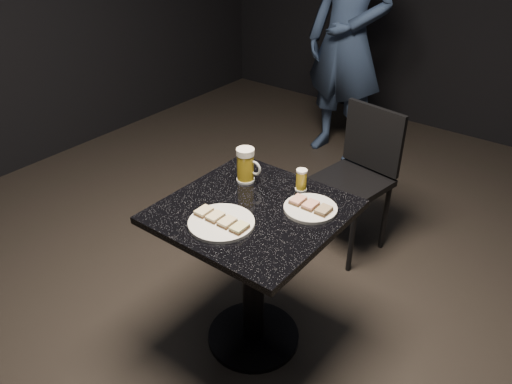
# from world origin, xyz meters

# --- Properties ---
(floor) EXTENTS (6.00, 6.00, 0.00)m
(floor) POSITION_xyz_m (0.00, 0.00, 0.00)
(floor) COLOR black
(floor) RESTS_ON ground
(plate_large) EXTENTS (0.26, 0.26, 0.01)m
(plate_large) POSITION_xyz_m (-0.03, -0.16, 0.76)
(plate_large) COLOR white
(plate_large) RESTS_ON table
(plate_small) EXTENTS (0.22, 0.22, 0.01)m
(plate_small) POSITION_xyz_m (0.19, 0.14, 0.76)
(plate_small) COLOR silver
(plate_small) RESTS_ON table
(patron) EXTENTS (0.71, 0.51, 1.83)m
(patron) POSITION_xyz_m (-0.69, 2.03, 0.92)
(patron) COLOR #20354E
(patron) RESTS_ON floor
(table) EXTENTS (0.70, 0.70, 0.75)m
(table) POSITION_xyz_m (0.00, 0.00, 0.51)
(table) COLOR black
(table) RESTS_ON floor
(beer_mug) EXTENTS (0.12, 0.08, 0.16)m
(beer_mug) POSITION_xyz_m (-0.17, 0.16, 0.83)
(beer_mug) COLOR white
(beer_mug) RESTS_ON table
(beer_tumbler) EXTENTS (0.05, 0.05, 0.10)m
(beer_tumbler) POSITION_xyz_m (0.07, 0.25, 0.80)
(beer_tumbler) COLOR white
(beer_tumbler) RESTS_ON table
(chair) EXTENTS (0.43, 0.43, 0.86)m
(chair) POSITION_xyz_m (-0.00, 0.98, 0.50)
(chair) COLOR black
(chair) RESTS_ON floor
(canapes_on_plate_large) EXTENTS (0.23, 0.07, 0.02)m
(canapes_on_plate_large) POSITION_xyz_m (-0.03, -0.16, 0.77)
(canapes_on_plate_large) COLOR #4C3521
(canapes_on_plate_large) RESTS_ON plate_large
(canapes_on_plate_small) EXTENTS (0.17, 0.07, 0.02)m
(canapes_on_plate_small) POSITION_xyz_m (0.19, 0.14, 0.77)
(canapes_on_plate_small) COLOR #4C3521
(canapes_on_plate_small) RESTS_ON plate_small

